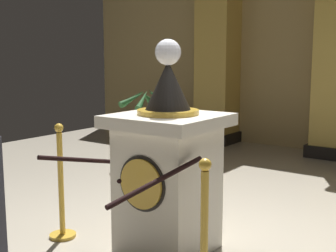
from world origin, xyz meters
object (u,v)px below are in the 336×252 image
object	(u,v)px
pedestal_clock	(168,170)
cafe_chair_red	(165,134)
stanchion_near	(61,198)
cafe_table	(136,135)
potted_palm_left	(146,138)

from	to	relation	value
pedestal_clock	cafe_chair_red	bearing A→B (deg)	126.75
stanchion_near	cafe_chair_red	world-z (taller)	stanchion_near
cafe_chair_red	stanchion_near	bearing A→B (deg)	-76.50
stanchion_near	cafe_chair_red	distance (m)	2.43
pedestal_clock	stanchion_near	world-z (taller)	pedestal_clock
pedestal_clock	cafe_table	distance (m)	2.99
cafe_chair_red	potted_palm_left	bearing A→B (deg)	150.84
pedestal_clock	stanchion_near	size ratio (longest dim) A/B	1.69
cafe_table	potted_palm_left	bearing A→B (deg)	91.74
stanchion_near	cafe_table	world-z (taller)	stanchion_near
potted_palm_left	cafe_table	size ratio (longest dim) A/B	1.58
pedestal_clock	cafe_table	bearing A→B (deg)	134.95
pedestal_clock	potted_palm_left	bearing A→B (deg)	131.92
pedestal_clock	cafe_table	size ratio (longest dim) A/B	2.34
potted_palm_left	cafe_table	xyz separation A→B (m)	(0.01, -0.24, 0.08)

